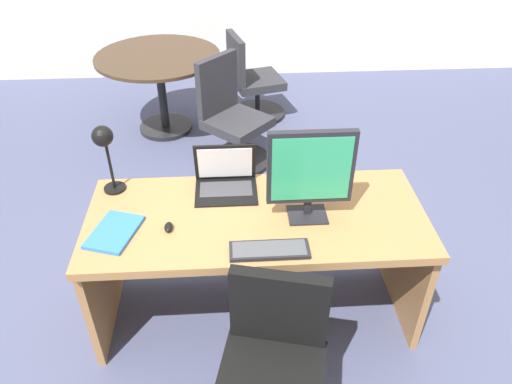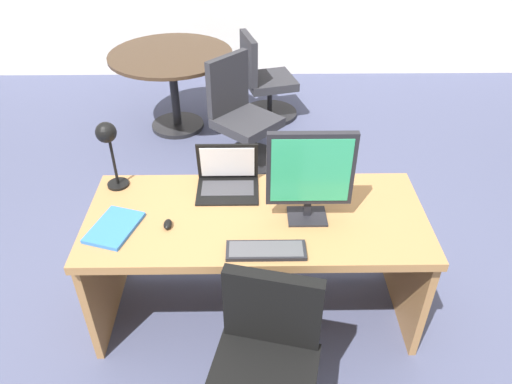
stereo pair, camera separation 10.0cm
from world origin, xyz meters
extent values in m
plane|color=#474C6B|center=(0.00, 1.50, 0.00)|extent=(12.00, 12.00, 0.00)
cube|color=#9E7042|center=(0.00, 0.00, 0.73)|extent=(1.77, 0.76, 0.05)
cube|color=#9E7042|center=(-0.87, 0.00, 0.35)|extent=(0.04, 0.66, 0.70)
cube|color=#9E7042|center=(0.87, 0.00, 0.35)|extent=(0.04, 0.66, 0.70)
cube|color=#9E7042|center=(0.00, 0.28, 0.39)|extent=(1.56, 0.02, 0.49)
cube|color=black|center=(0.26, -0.02, 0.75)|extent=(0.20, 0.16, 0.01)
cube|color=black|center=(0.26, -0.01, 0.80)|extent=(0.04, 0.02, 0.09)
cube|color=black|center=(0.26, -0.02, 1.05)|extent=(0.43, 0.04, 0.40)
cube|color=#2D9966|center=(0.26, -0.04, 1.05)|extent=(0.39, 0.00, 0.35)
cube|color=black|center=(-0.16, 0.21, 0.75)|extent=(0.34, 0.26, 0.01)
cube|color=#38383D|center=(-0.16, 0.23, 0.76)|extent=(0.29, 0.14, 0.00)
cube|color=black|center=(-0.16, 0.31, 0.88)|extent=(0.34, 0.06, 0.25)
cube|color=white|center=(-0.16, 0.30, 0.88)|extent=(0.30, 0.04, 0.21)
cube|color=black|center=(0.04, -0.28, 0.76)|extent=(0.38, 0.13, 0.02)
cube|color=#47474C|center=(0.04, -0.28, 0.77)|extent=(0.35, 0.11, 0.00)
ellipsoid|color=black|center=(-0.45, -0.09, 0.77)|extent=(0.04, 0.07, 0.03)
cylinder|color=black|center=(-0.78, 0.28, 0.76)|extent=(0.12, 0.12, 0.01)
cylinder|color=black|center=(-0.78, 0.28, 0.91)|extent=(0.02, 0.02, 0.30)
sphere|color=black|center=(-0.78, 0.25, 1.11)|extent=(0.11, 0.11, 0.11)
cube|color=blue|center=(-0.71, -0.10, 0.76)|extent=(0.28, 0.34, 0.02)
cube|color=black|center=(0.01, -0.77, 0.43)|extent=(0.55, 0.55, 0.08)
cube|color=black|center=(0.06, -0.56, 0.67)|extent=(0.44, 0.16, 0.40)
cylinder|color=black|center=(-0.75, 2.34, 0.02)|extent=(0.51, 0.51, 0.04)
cylinder|color=black|center=(-0.75, 2.34, 0.38)|extent=(0.08, 0.08, 0.68)
cylinder|color=#3F2D1E|center=(-0.75, 2.34, 0.74)|extent=(1.13, 1.13, 0.03)
cylinder|color=black|center=(0.17, 2.58, 0.02)|extent=(0.56, 0.56, 0.04)
cylinder|color=black|center=(0.17, 2.58, 0.19)|extent=(0.05, 0.05, 0.29)
cube|color=#2D2D33|center=(0.17, 2.58, 0.37)|extent=(0.56, 0.56, 0.08)
cube|color=#2D2D33|center=(-0.04, 2.53, 0.63)|extent=(0.17, 0.44, 0.43)
cylinder|color=black|center=(-0.05, 1.69, 0.02)|extent=(0.56, 0.56, 0.04)
cylinder|color=black|center=(-0.05, 1.69, 0.19)|extent=(0.05, 0.05, 0.31)
cube|color=#2D2D33|center=(-0.05, 1.69, 0.39)|extent=(0.65, 0.65, 0.08)
cube|color=#2D2D33|center=(-0.21, 1.84, 0.67)|extent=(0.34, 0.36, 0.49)
camera|label=1|loc=(-0.13, -1.99, 2.35)|focal=34.46mm
camera|label=2|loc=(-0.03, -2.00, 2.35)|focal=34.46mm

